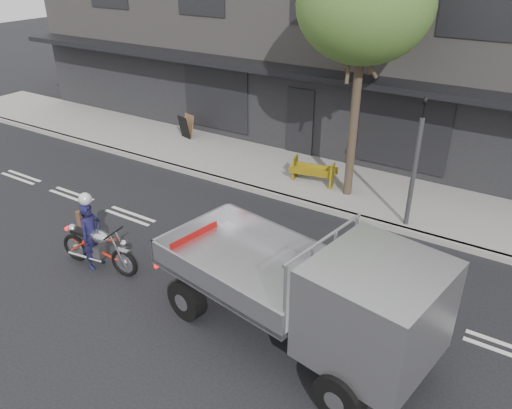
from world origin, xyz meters
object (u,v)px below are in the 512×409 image
object	(u,v)px
street_tree	(365,6)
motorcycle	(98,246)
traffic_light_pole	(414,171)
construction_barrier	(310,173)
rider	(92,236)
flatbed_ute	(348,302)
sandwich_board	(184,127)

from	to	relation	value
street_tree	motorcycle	bearing A→B (deg)	-118.25
traffic_light_pole	construction_barrier	distance (m)	3.48
construction_barrier	rider	bearing A→B (deg)	-110.54
motorcycle	rider	distance (m)	0.28
street_tree	flatbed_ute	size ratio (longest dim) A/B	1.21
rider	flatbed_ute	xyz separation A→B (m)	(6.06, 0.16, 0.60)
motorcycle	flatbed_ute	size ratio (longest dim) A/B	0.38
flatbed_ute	street_tree	bearing A→B (deg)	121.95
rider	street_tree	bearing A→B (deg)	-35.29
street_tree	rider	bearing A→B (deg)	-119.30
rider	construction_barrier	size ratio (longest dim) A/B	1.20
flatbed_ute	sandwich_board	bearing A→B (deg)	152.43
motorcycle	construction_barrier	size ratio (longest dim) A/B	1.59
flatbed_ute	motorcycle	bearing A→B (deg)	-168.71
traffic_light_pole	sandwich_board	distance (m)	9.28
traffic_light_pole	construction_barrier	world-z (taller)	traffic_light_pole
street_tree	flatbed_ute	bearing A→B (deg)	-67.83
motorcycle	rider	xyz separation A→B (m)	(-0.15, -0.00, 0.24)
street_tree	construction_barrier	bearing A→B (deg)	-177.76
street_tree	sandwich_board	world-z (taller)	street_tree
street_tree	construction_barrier	distance (m)	4.90
street_tree	motorcycle	world-z (taller)	street_tree
traffic_light_pole	rider	xyz separation A→B (m)	(-5.55, -5.48, -0.85)
construction_barrier	sandwich_board	world-z (taller)	sandwich_board
traffic_light_pole	rider	world-z (taller)	traffic_light_pole
traffic_light_pole	flatbed_ute	distance (m)	5.35
traffic_light_pole	rider	distance (m)	7.84
construction_barrier	traffic_light_pole	bearing A→B (deg)	-14.10
traffic_light_pole	rider	size ratio (longest dim) A/B	2.19
flatbed_ute	construction_barrier	size ratio (longest dim) A/B	4.16
traffic_light_pole	construction_barrier	bearing A→B (deg)	165.90
sandwich_board	construction_barrier	bearing A→B (deg)	4.89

